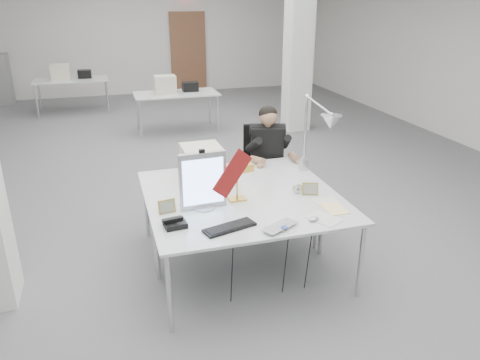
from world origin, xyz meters
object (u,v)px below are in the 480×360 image
object	(u,v)px
desk_main	(256,216)
bankers_lamp	(237,182)
laptop	(284,229)
beige_monitor	(201,163)
monitor	(203,181)
architect_lamp	(316,131)
seated_person	(268,143)
desk_phone	(175,224)
office_chair	(266,174)

from	to	relation	value
desk_main	bankers_lamp	world-z (taller)	bankers_lamp
laptop	beige_monitor	size ratio (longest dim) A/B	0.85
laptop	beige_monitor	bearing A→B (deg)	80.15
monitor	architect_lamp	xyz separation A→B (m)	(1.26, 0.40, 0.24)
desk_main	laptop	distance (m)	0.37
seated_person	bankers_lamp	bearing A→B (deg)	-106.30
bankers_lamp	seated_person	bearing A→B (deg)	43.93
beige_monitor	monitor	bearing A→B (deg)	-101.58
desk_phone	beige_monitor	size ratio (longest dim) A/B	0.46
bankers_lamp	architect_lamp	world-z (taller)	architect_lamp
bankers_lamp	beige_monitor	distance (m)	0.62
laptop	architect_lamp	size ratio (longest dim) A/B	0.33
laptop	bankers_lamp	bearing A→B (deg)	78.37
desk_main	laptop	size ratio (longest dim) A/B	5.48
beige_monitor	architect_lamp	world-z (taller)	architect_lamp
beige_monitor	architect_lamp	distance (m)	1.20
bankers_lamp	architect_lamp	size ratio (longest dim) A/B	0.35
desk_main	laptop	xyz separation A→B (m)	(0.12, -0.34, 0.03)
architect_lamp	desk_phone	bearing A→B (deg)	-137.40
laptop	seated_person	bearing A→B (deg)	46.89
bankers_lamp	beige_monitor	xyz separation A→B (m)	(-0.21, 0.58, 0.01)
seated_person	monitor	bearing A→B (deg)	-114.92
seated_person	architect_lamp	xyz separation A→B (m)	(0.21, -0.84, 0.36)
seated_person	laptop	bearing A→B (deg)	-90.27
bankers_lamp	monitor	bearing A→B (deg)	179.38
architect_lamp	desk_main	bearing A→B (deg)	-123.05
architect_lamp	office_chair	bearing A→B (deg)	121.86
seated_person	beige_monitor	distance (m)	1.09
monitor	laptop	bearing A→B (deg)	-52.08
laptop	office_chair	bearing A→B (deg)	47.28
seated_person	beige_monitor	world-z (taller)	seated_person
office_chair	desk_phone	size ratio (longest dim) A/B	5.46
desk_main	desk_phone	size ratio (longest dim) A/B	10.10
architect_lamp	beige_monitor	bearing A→B (deg)	-174.33
architect_lamp	monitor	bearing A→B (deg)	-143.52
seated_person	office_chair	bearing A→B (deg)	105.39
laptop	beige_monitor	world-z (taller)	beige_monitor
desk_phone	beige_monitor	world-z (taller)	beige_monitor
office_chair	desk_phone	world-z (taller)	office_chair
bankers_lamp	office_chair	bearing A→B (deg)	45.00
office_chair	seated_person	distance (m)	0.42
desk_main	bankers_lamp	bearing A→B (deg)	101.79
monitor	bankers_lamp	bearing A→B (deg)	10.46
monitor	architect_lamp	distance (m)	1.35
monitor	beige_monitor	bearing A→B (deg)	75.70
desk_main	laptop	bearing A→B (deg)	-70.28
beige_monitor	architect_lamp	xyz separation A→B (m)	(1.13, -0.26, 0.32)
desk_main	bankers_lamp	xyz separation A→B (m)	(-0.07, 0.35, 0.19)
monitor	architect_lamp	size ratio (longest dim) A/B	0.52
monitor	bankers_lamp	world-z (taller)	monitor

